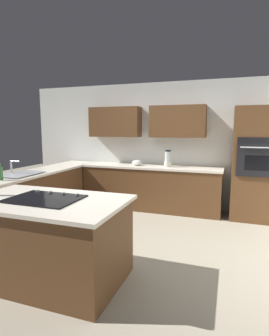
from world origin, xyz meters
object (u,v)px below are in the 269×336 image
mixing_bowl (137,163)px  dish_soap_bottle (0,173)px  wall_oven (255,164)px  sink_unit (21,174)px  blender (168,160)px  cooktop (45,198)px

mixing_bowl → dish_soap_bottle: (1.37, 2.21, 0.06)m
wall_oven → mixing_bowl: (2.25, 0.00, -0.07)m
wall_oven → sink_unit: 4.07m
sink_unit → mixing_bowl: size_ratio=3.54×
wall_oven → dish_soap_bottle: bearing=31.5°
blender → dish_soap_bottle: 3.00m
sink_unit → wall_oven: bearing=-154.7°
sink_unit → dish_soap_bottle: (-0.06, 0.48, 0.09)m
wall_oven → cooktop: (2.31, 2.91, -0.11)m
dish_soap_bottle → sink_unit: bearing=-83.0°
sink_unit → blender: 2.71m
cooktop → dish_soap_bottle: size_ratio=2.74×
blender → dish_soap_bottle: bearing=47.6°
wall_oven → dish_soap_bottle: (3.62, 2.22, -0.01)m
blender → sink_unit: bearing=39.8°
cooktop → dish_soap_bottle: bearing=-28.0°
sink_unit → mixing_bowl: (-1.43, -1.73, 0.04)m
wall_oven → dish_soap_bottle: 4.24m
blender → mixing_bowl: blender is taller
blender → mixing_bowl: size_ratio=1.68×
sink_unit → cooktop: 1.80m
wall_oven → mixing_bowl: wall_oven is taller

